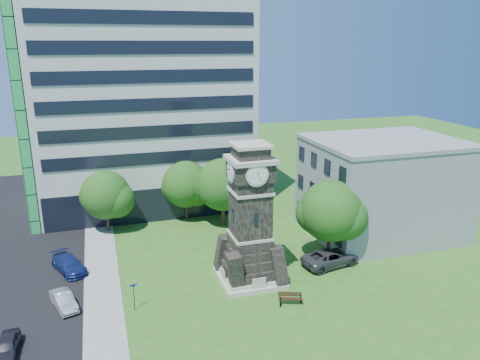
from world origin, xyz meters
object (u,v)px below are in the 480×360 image
object	(u,v)px
street_sign	(134,294)
car_street_south	(7,346)
car_east_lot	(330,258)
clock_tower	(250,223)
car_street_north	(69,264)
park_bench	(290,298)
car_street_mid	(64,301)

from	to	relation	value
street_sign	car_street_south	bearing A→B (deg)	-166.51
car_east_lot	street_sign	xyz separation A→B (m)	(-18.19, -2.41, 0.67)
clock_tower	car_street_south	size ratio (longest dim) A/B	3.43
car_east_lot	street_sign	world-z (taller)	street_sign
car_street_south	car_east_lot	distance (m)	27.34
clock_tower	car_east_lot	distance (m)	9.22
clock_tower	car_street_north	xyz separation A→B (m)	(-15.28, 6.30, -4.59)
car_street_south	park_bench	bearing A→B (deg)	2.17
car_street_south	car_street_mid	distance (m)	6.03
car_street_south	street_sign	distance (m)	9.15
park_bench	car_east_lot	bearing A→B (deg)	59.69
car_east_lot	park_bench	size ratio (longest dim) A/B	2.95
car_street_south	car_street_north	world-z (taller)	car_street_north
clock_tower	car_street_north	bearing A→B (deg)	157.59
car_street_south	car_east_lot	bearing A→B (deg)	12.77
clock_tower	car_street_mid	distance (m)	16.13
clock_tower	car_street_south	distance (m)	19.99
street_sign	car_street_mid	bearing A→B (deg)	153.18
clock_tower	car_street_south	world-z (taller)	clock_tower
clock_tower	car_street_mid	world-z (taller)	clock_tower
car_street_mid	park_bench	bearing A→B (deg)	-34.81
clock_tower	car_street_south	bearing A→B (deg)	-164.89
clock_tower	street_sign	world-z (taller)	clock_tower
clock_tower	park_bench	world-z (taller)	clock_tower
car_street_south	park_bench	size ratio (longest dim) A/B	1.89
car_street_south	street_sign	bearing A→B (deg)	20.41
clock_tower	car_street_north	world-z (taller)	clock_tower
car_street_mid	car_east_lot	size ratio (longest dim) A/B	0.67
car_street_south	park_bench	world-z (taller)	car_street_south
car_street_north	clock_tower	bearing A→B (deg)	-45.93
street_sign	car_street_north	bearing A→B (deg)	115.90
clock_tower	car_street_mid	xyz separation A→B (m)	(-15.44, -0.04, -4.67)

